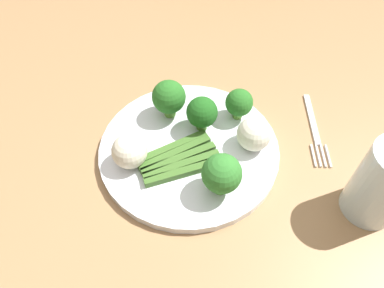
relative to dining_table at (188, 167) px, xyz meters
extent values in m
cube|color=#B7A88E|center=(0.00, 0.00, -0.66)|extent=(6.00, 6.00, 0.02)
cube|color=#9E754C|center=(0.00, 0.00, 0.07)|extent=(1.41, 1.06, 0.04)
cylinder|color=#9E754C|center=(-0.65, -0.47, -0.30)|extent=(0.07, 0.07, 0.70)
cube|color=olive|center=(-0.14, -0.75, -0.19)|extent=(0.46, 0.46, 0.02)
cylinder|color=olive|center=(-0.28, -0.95, -0.43)|extent=(0.04, 0.04, 0.45)
cylinder|color=olive|center=(0.06, -0.89, -0.43)|extent=(0.04, 0.04, 0.45)
cylinder|color=olive|center=(-0.33, -0.61, -0.43)|extent=(0.04, 0.04, 0.45)
cylinder|color=olive|center=(0.00, -0.56, -0.43)|extent=(0.04, 0.04, 0.45)
cylinder|color=white|center=(0.00, 0.03, 0.10)|extent=(0.29, 0.29, 0.01)
cube|color=#3D6626|center=(0.01, 0.08, 0.11)|extent=(0.12, 0.04, 0.01)
cube|color=#3D6626|center=(0.01, 0.07, 0.11)|extent=(0.12, 0.05, 0.01)
cube|color=#3D6626|center=(0.02, 0.06, 0.11)|extent=(0.12, 0.06, 0.01)
cube|color=#3D6626|center=(0.02, 0.05, 0.11)|extent=(0.12, 0.06, 0.01)
cube|color=#3D6626|center=(0.03, 0.04, 0.11)|extent=(0.12, 0.06, 0.01)
cylinder|color=#4C7F2B|center=(-0.02, -0.01, 0.11)|extent=(0.02, 0.02, 0.02)
sphere|color=#1E5B1C|center=(-0.02, -0.01, 0.14)|extent=(0.05, 0.05, 0.05)
cylinder|color=#609E3D|center=(-0.04, 0.11, 0.11)|extent=(0.02, 0.02, 0.02)
sphere|color=#337A2D|center=(-0.04, 0.11, 0.15)|extent=(0.06, 0.06, 0.06)
cylinder|color=#568E33|center=(0.03, -0.04, 0.11)|extent=(0.02, 0.02, 0.02)
sphere|color=#286B23|center=(0.03, -0.04, 0.14)|extent=(0.06, 0.06, 0.06)
cylinder|color=#568E33|center=(-0.09, -0.03, 0.11)|extent=(0.02, 0.02, 0.02)
sphere|color=#286B23|center=(-0.09, -0.03, 0.14)|extent=(0.05, 0.05, 0.05)
sphere|color=silver|center=(0.09, 0.06, 0.13)|extent=(0.05, 0.05, 0.05)
sphere|color=white|center=(-0.10, 0.03, 0.13)|extent=(0.05, 0.05, 0.05)
cube|color=silver|center=(-0.22, -0.03, 0.09)|extent=(0.02, 0.12, 0.00)
cube|color=silver|center=(-0.20, 0.05, 0.09)|extent=(0.01, 0.05, 0.00)
cube|color=silver|center=(-0.21, 0.05, 0.09)|extent=(0.01, 0.05, 0.00)
cube|color=silver|center=(-0.22, 0.05, 0.09)|extent=(0.01, 0.05, 0.00)
cube|color=silver|center=(-0.23, 0.06, 0.09)|extent=(0.01, 0.05, 0.00)
cylinder|color=silver|center=(-0.25, 0.15, 0.15)|extent=(0.08, 0.08, 0.13)
camera|label=1|loc=(0.02, 0.38, 0.55)|focal=32.71mm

